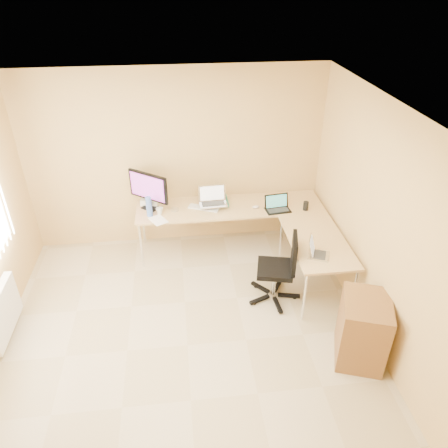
{
  "coord_description": "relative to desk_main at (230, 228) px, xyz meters",
  "views": [
    {
      "loc": [
        0.01,
        -3.4,
        3.7
      ],
      "look_at": [
        0.55,
        1.1,
        0.9
      ],
      "focal_mm": 34.1,
      "sensor_mm": 36.0,
      "label": 1
    }
  ],
  "objects": [
    {
      "name": "white_box",
      "position": [
        -1.13,
        0.2,
        0.41
      ],
      "size": [
        0.29,
        0.24,
        0.09
      ],
      "primitive_type": "cube",
      "rotation": [
        0.0,
        0.0,
        -0.28
      ],
      "color": "white",
      "rests_on": "desk_main"
    },
    {
      "name": "radiator",
      "position": [
        -2.75,
        -1.45,
        -0.02
      ],
      "size": [
        0.09,
        0.8,
        0.55
      ],
      "primitive_type": "cube",
      "color": "white",
      "rests_on": "ground"
    },
    {
      "name": "mouse",
      "position": [
        0.36,
        -0.11,
        0.38
      ],
      "size": [
        0.11,
        0.08,
        0.04
      ],
      "primitive_type": "ellipsoid",
      "rotation": [
        0.0,
        0.0,
        -0.15
      ],
      "color": "silver",
      "rests_on": "desk_main"
    },
    {
      "name": "wall_back",
      "position": [
        -0.72,
        0.4,
        0.93
      ],
      "size": [
        4.5,
        0.0,
        4.5
      ],
      "primitive_type": "plane",
      "rotation": [
        1.57,
        0.0,
        0.0
      ],
      "color": "tan",
      "rests_on": "ground"
    },
    {
      "name": "desk_main",
      "position": [
        0.0,
        0.0,
        0.0
      ],
      "size": [
        2.65,
        0.7,
        0.73
      ],
      "primitive_type": "cube",
      "color": "tan",
      "rests_on": "ground"
    },
    {
      "name": "book_stack",
      "position": [
        -0.14,
        0.12,
        0.39
      ],
      "size": [
        0.24,
        0.33,
        0.05
      ],
      "primitive_type": "cube",
      "rotation": [
        0.0,
        0.0,
        0.01
      ],
      "color": "#256E58",
      "rests_on": "desk_main"
    },
    {
      "name": "papers",
      "position": [
        -1.01,
        -0.27,
        0.37
      ],
      "size": [
        0.29,
        0.32,
        0.01
      ],
      "primitive_type": "cube",
      "rotation": [
        0.0,
        0.0,
        0.51
      ],
      "color": "white",
      "rests_on": "desk_main"
    },
    {
      "name": "office_chair",
      "position": [
        0.41,
        -1.16,
        0.14
      ],
      "size": [
        0.68,
        0.68,
        0.94
      ],
      "primitive_type": "cube",
      "rotation": [
        0.0,
        0.0,
        -0.23
      ],
      "color": "black",
      "rests_on": "ground"
    },
    {
      "name": "ceiling",
      "position": [
        -0.72,
        -1.85,
        2.24
      ],
      "size": [
        4.5,
        4.5,
        0.0
      ],
      "primitive_type": "plane",
      "rotation": [
        3.14,
        0.0,
        0.0
      ],
      "color": "white",
      "rests_on": "ground"
    },
    {
      "name": "water_bottle",
      "position": [
        -1.13,
        -0.14,
        0.51
      ],
      "size": [
        0.11,
        0.11,
        0.29
      ],
      "primitive_type": "cylinder",
      "rotation": [
        0.0,
        0.0,
        0.38
      ],
      "color": "#4C73CD",
      "rests_on": "desk_main"
    },
    {
      "name": "floor",
      "position": [
        -0.72,
        -1.85,
        -0.36
      ],
      "size": [
        4.5,
        4.5,
        0.0
      ],
      "primitive_type": "plane",
      "color": "#C1AE8C",
      "rests_on": "ground"
    },
    {
      "name": "cd_stack",
      "position": [
        -0.78,
        -0.03,
        0.38
      ],
      "size": [
        0.12,
        0.12,
        0.03
      ],
      "primitive_type": "cylinder",
      "rotation": [
        0.0,
        0.0,
        -0.02
      ],
      "color": "silver",
      "rests_on": "desk_main"
    },
    {
      "name": "desk_fan",
      "position": [
        -1.13,
        0.2,
        0.5
      ],
      "size": [
        0.28,
        0.28,
        0.27
      ],
      "primitive_type": "cylinder",
      "rotation": [
        0.0,
        0.0,
        -0.36
      ],
      "color": "silver",
      "rests_on": "desk_main"
    },
    {
      "name": "mug",
      "position": [
        -0.99,
        -0.1,
        0.41
      ],
      "size": [
        0.13,
        0.13,
        0.09
      ],
      "primitive_type": "imported",
      "rotation": [
        0.0,
        0.0,
        0.41
      ],
      "color": "white",
      "rests_on": "desk_main"
    },
    {
      "name": "cabinet",
      "position": [
        1.13,
        -2.21,
        -0.01
      ],
      "size": [
        0.64,
        0.71,
        0.82
      ],
      "primitive_type": "cube",
      "rotation": [
        0.0,
        0.0,
        -0.34
      ],
      "color": "brown",
      "rests_on": "ground"
    },
    {
      "name": "laptop_black",
      "position": [
        0.65,
        -0.21,
        0.47
      ],
      "size": [
        0.37,
        0.29,
        0.22
      ],
      "primitive_type": "cube",
      "rotation": [
        0.0,
        0.0,
        0.12
      ],
      "color": "black",
      "rests_on": "desk_main"
    },
    {
      "name": "laptop_return",
      "position": [
        0.89,
        -1.32,
        0.46
      ],
      "size": [
        0.35,
        0.32,
        0.19
      ],
      "primitive_type": "cube",
      "rotation": [
        0.0,
        0.0,
        1.18
      ],
      "color": "#BCBCBC",
      "rests_on": "desk_return"
    },
    {
      "name": "wall_right",
      "position": [
        1.38,
        -1.85,
        0.93
      ],
      "size": [
        0.0,
        4.5,
        4.5
      ],
      "primitive_type": "plane",
      "rotation": [
        1.57,
        0.0,
        -1.57
      ],
      "color": "tan",
      "rests_on": "ground"
    },
    {
      "name": "keyboard",
      "position": [
        -0.38,
        -0.03,
        0.38
      ],
      "size": [
        0.45,
        0.29,
        0.02
      ],
      "primitive_type": "cube",
      "rotation": [
        0.0,
        0.0,
        -0.43
      ],
      "color": "silver",
      "rests_on": "desk_main"
    },
    {
      "name": "desk_return",
      "position": [
        0.98,
        -1.0,
        0.0
      ],
      "size": [
        0.7,
        1.3,
        0.73
      ],
      "primitive_type": "cube",
      "color": "tan",
      "rests_on": "ground"
    },
    {
      "name": "monitor",
      "position": [
        -1.13,
        0.08,
        0.64
      ],
      "size": [
        0.63,
        0.55,
        0.55
      ],
      "primitive_type": "cube",
      "rotation": [
        0.0,
        0.0,
        -0.66
      ],
      "color": "black",
      "rests_on": "desk_main"
    },
    {
      "name": "black_cup",
      "position": [
        1.04,
        -0.23,
        0.43
      ],
      "size": [
        0.09,
        0.09,
        0.13
      ],
      "primitive_type": "cylinder",
      "rotation": [
        0.0,
        0.0,
        -0.33
      ],
      "color": "black",
      "rests_on": "desk_main"
    },
    {
      "name": "laptop_center",
      "position": [
        -0.24,
        -0.02,
        0.54
      ],
      "size": [
        0.4,
        0.31,
        0.25
      ],
      "primitive_type": "cube",
      "rotation": [
        0.0,
        0.0,
        0.06
      ],
      "color": "silver",
      "rests_on": "desk_main"
    }
  ]
}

